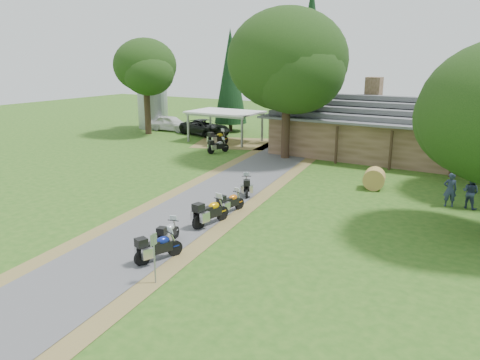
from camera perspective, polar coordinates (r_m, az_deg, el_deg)
The scene contains 22 objects.
ground at distance 20.86m, azimuth -12.60°, elevation -7.67°, with size 120.00×120.00×0.00m, color #285517.
driveway at distance 23.99m, azimuth -6.93°, elevation -4.38°, with size 46.00×46.00×0.00m, color #4E4D50.
lodge at distance 38.91m, azimuth 19.58°, elevation 6.05°, with size 21.40×9.40×4.90m, color brown, non-canonical shape.
silo at distance 53.57m, azimuth -10.63°, elevation 9.82°, with size 3.29×3.29×6.69m, color gray.
carport at distance 44.40m, azimuth -1.82°, elevation 6.56°, with size 6.57×4.38×2.85m, color white, non-canonical shape.
car_white_sedan at distance 51.32m, azimuth -8.46°, elevation 7.10°, with size 6.17×2.60×2.06m, color white.
car_dark_suv at distance 47.98m, azimuth -4.30°, elevation 6.88°, with size 6.25×2.66×2.39m, color black.
motorcycle_row_a at distance 18.88m, azimuth -9.90°, elevation -7.88°, with size 1.87×0.61×1.28m, color navy, non-canonical shape.
motorcycle_row_b at distance 20.42m, azimuth -8.67°, elevation -6.26°, with size 1.66×0.54×1.13m, color #A3A5AB, non-canonical shape.
motorcycle_row_c at distance 22.44m, azimuth -3.60°, elevation -3.75°, with size 2.08×0.68×1.42m, color #E4A001, non-canonical shape.
motorcycle_row_d at distance 24.17m, azimuth -1.15°, elevation -2.61°, with size 1.77×0.58×1.21m, color orange, non-canonical shape.
motorcycle_row_e at distance 27.23m, azimuth 0.80°, elevation -0.57°, with size 1.78×0.58×1.22m, color black, non-canonical shape.
motorcycle_carport_a at distance 42.41m, azimuth -2.71°, elevation 5.20°, with size 2.13×0.69×1.45m, color yellow, non-canonical shape.
motorcycle_carport_b at distance 39.17m, azimuth -2.68°, elevation 4.25°, with size 1.85×0.60×1.27m, color gray, non-canonical shape.
person_a at distance 27.41m, azimuth 24.27°, elevation -0.75°, with size 0.63×0.45×2.20m, color #2A3550.
person_b at distance 27.55m, azimuth 26.33°, elevation -1.03°, with size 0.59×0.43×2.09m, color #2A3550.
hay_bale at distance 29.59m, azimuth 16.04°, elevation 0.17°, with size 1.29×1.29×1.18m, color #A98B3E.
sign_post at distance 17.00m, azimuth -10.39°, elevation -9.40°, with size 0.34×0.06×1.91m, color gray, non-canonical shape.
oak_lodge_left at distance 36.57m, azimuth 5.74°, elevation 12.10°, with size 9.11×9.11×12.25m, color black, non-canonical shape.
oak_silo at distance 49.23m, azimuth -11.41°, elevation 11.99°, with size 6.30×6.30×11.20m, color black, non-canonical shape.
cedar_near at distance 43.44m, azimuth 8.49°, elevation 13.56°, with size 4.07×4.07×13.93m, color black.
cedar_far at distance 50.13m, azimuth -1.18°, elevation 12.01°, with size 3.43×3.43×10.66m, color black.
Camera 1 is at (13.52, -13.79, 7.89)m, focal length 35.00 mm.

